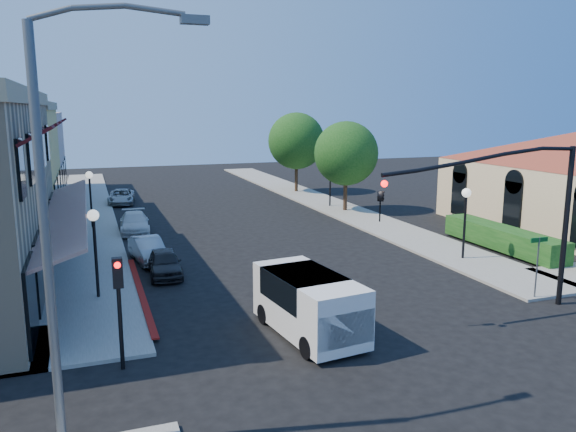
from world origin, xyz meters
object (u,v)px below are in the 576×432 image
object	(u,v)px
secondary_signal	(119,293)
parked_car_b	(148,250)
white_van	(310,301)
parked_car_a	(165,263)
parked_car_d	(121,197)
lamppost_right_near	(466,205)
lamppost_right_far	(330,171)
street_name_sign	(538,258)
lamppost_left_far	(90,185)
cobra_streetlight	(62,211)
street_tree_b	(296,141)
signal_mast_arm	(522,202)
lamppost_left_near	(94,231)
street_tree_a	(346,153)
parked_car_c	(135,223)

from	to	relation	value
secondary_signal	parked_car_b	bearing A→B (deg)	80.47
secondary_signal	white_van	world-z (taller)	secondary_signal
parked_car_a	parked_car_d	size ratio (longest dim) A/B	0.84
lamppost_right_near	lamppost_right_far	world-z (taller)	same
lamppost_right_near	parked_car_b	world-z (taller)	lamppost_right_near
street_name_sign	lamppost_left_far	bearing A→B (deg)	128.94
white_van	cobra_streetlight	bearing A→B (deg)	-150.86
street_tree_b	signal_mast_arm	size ratio (longest dim) A/B	0.88
lamppost_left_near	street_tree_a	bearing A→B (deg)	38.98
signal_mast_arm	lamppost_left_far	size ratio (longest dim) A/B	2.24
lamppost_right_near	parked_car_a	size ratio (longest dim) A/B	1.03
street_tree_a	street_tree_b	distance (m)	10.01
cobra_streetlight	lamppost_left_near	size ratio (longest dim) A/B	2.61
street_tree_a	parked_car_c	bearing A→B (deg)	-172.36
secondary_signal	street_name_sign	bearing A→B (deg)	2.93
signal_mast_arm	street_name_sign	bearing A→B (deg)	23.20
lamppost_right_far	parked_car_c	world-z (taller)	lamppost_right_far
lamppost_right_near	cobra_streetlight	bearing A→B (deg)	-150.46
cobra_streetlight	white_van	world-z (taller)	cobra_streetlight
cobra_streetlight	parked_car_c	size ratio (longest dim) A/B	2.27
lamppost_left_far	parked_car_b	size ratio (longest dim) A/B	0.99
signal_mast_arm	street_tree_b	bearing A→B (deg)	84.49
lamppost_left_near	white_van	world-z (taller)	lamppost_left_near
parked_car_d	lamppost_left_near	bearing A→B (deg)	-88.91
white_van	parked_car_c	distance (m)	18.51
street_name_sign	parked_car_a	bearing A→B (deg)	148.11
street_tree_a	street_name_sign	xyz separation A→B (m)	(-1.30, -19.80, -2.50)
parked_car_b	parked_car_d	xyz separation A→B (m)	(-0.15, 17.93, -0.02)
parked_car_b	parked_car_a	bearing A→B (deg)	-88.38
street_tree_b	parked_car_d	world-z (taller)	street_tree_b
street_tree_b	lamppost_left_far	xyz separation A→B (m)	(-17.30, -10.00, -1.81)
cobra_streetlight	parked_car_b	bearing A→B (deg)	78.34
street_name_sign	parked_car_d	xyz separation A→B (m)	(-13.70, 28.73, -1.13)
parked_car_b	street_tree_a	bearing A→B (deg)	23.51
secondary_signal	lamppost_right_near	world-z (taller)	lamppost_right_near
street_tree_b	parked_car_a	distance (m)	26.30
lamppost_right_far	parked_car_b	world-z (taller)	lamppost_right_far
parked_car_a	parked_car_d	bearing A→B (deg)	94.36
lamppost_right_far	parked_car_b	size ratio (longest dim) A/B	0.99
lamppost_right_near	street_tree_a	bearing A→B (deg)	88.77
lamppost_right_far	street_tree_a	bearing A→B (deg)	-81.47
cobra_streetlight	street_tree_b	bearing A→B (deg)	62.17
signal_mast_arm	lamppost_right_far	bearing A→B (deg)	83.30
parked_car_a	parked_car_c	xyz separation A→B (m)	(-0.49, 9.64, 0.00)
parked_car_a	parked_car_b	world-z (taller)	parked_car_b
street_tree_a	lamppost_right_near	size ratio (longest dim) A/B	1.82
street_tree_b	street_name_sign	distance (m)	29.96
lamppost_right_near	parked_car_c	size ratio (longest dim) A/B	0.87
cobra_streetlight	parked_car_b	size ratio (longest dim) A/B	2.59
lamppost_left_far	parked_car_b	distance (m)	9.57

